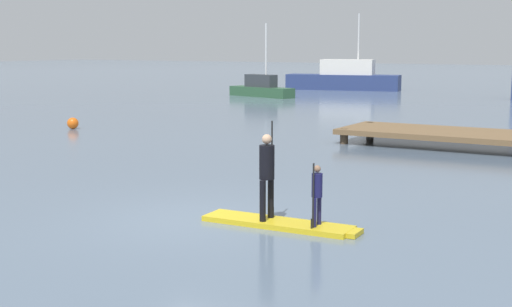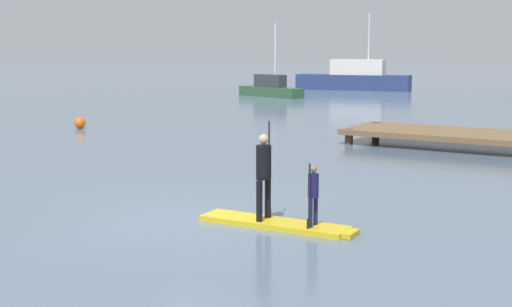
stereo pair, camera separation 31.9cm
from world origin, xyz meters
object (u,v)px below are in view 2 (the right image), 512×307
(paddleboard_near, at_px, (277,224))
(mooring_buoy_near, at_px, (80,123))
(fishing_boat_green_midground, at_px, (354,78))
(motor_boat_small_navy, at_px, (271,88))
(paddler_adult, at_px, (264,171))
(paddler_child_solo, at_px, (313,192))

(paddleboard_near, xyz_separation_m, mooring_buoy_near, (-14.85, 9.58, 0.18))
(fishing_boat_green_midground, relative_size, motor_boat_small_navy, 1.72)
(paddleboard_near, distance_m, fishing_boat_green_midground, 42.22)
(paddleboard_near, relative_size, motor_boat_small_navy, 0.60)
(paddleboard_near, relative_size, paddler_adult, 1.67)
(paddleboard_near, height_order, mooring_buoy_near, mooring_buoy_near)
(fishing_boat_green_midground, xyz_separation_m, motor_boat_small_navy, (-1.83, -9.66, -0.34))
(paddler_adult, distance_m, mooring_buoy_near, 17.45)
(paddleboard_near, xyz_separation_m, motor_boat_small_navy, (-17.44, 29.56, 0.51))
(paddler_child_solo, relative_size, motor_boat_small_navy, 0.23)
(paddleboard_near, bearing_deg, paddler_child_solo, 1.72)
(paddler_adult, bearing_deg, paddler_child_solo, 1.61)
(paddler_child_solo, bearing_deg, paddler_adult, -178.39)
(paddleboard_near, distance_m, paddler_adult, 1.03)
(paddler_adult, relative_size, motor_boat_small_navy, 0.36)
(paddler_adult, relative_size, fishing_boat_green_midground, 0.21)
(paddleboard_near, bearing_deg, motor_boat_small_navy, 120.54)
(paddleboard_near, distance_m, motor_boat_small_navy, 34.33)
(paddler_child_solo, distance_m, fishing_boat_green_midground, 42.47)
(paddler_child_solo, xyz_separation_m, mooring_buoy_near, (-15.58, 9.56, -0.50))
(paddler_child_solo, distance_m, mooring_buoy_near, 18.28)
(motor_boat_small_navy, distance_m, mooring_buoy_near, 20.16)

